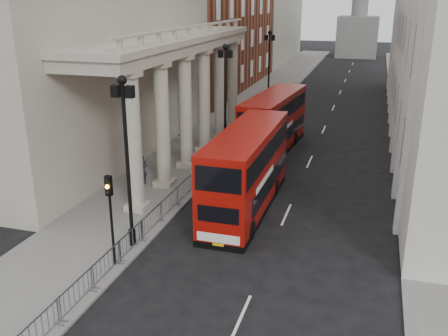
% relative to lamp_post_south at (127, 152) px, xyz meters
% --- Properties ---
extents(ground, '(260.00, 260.00, 0.00)m').
position_rel_lamp_post_south_xyz_m(ground, '(0.60, -4.00, -4.91)').
color(ground, black).
rests_on(ground, ground).
extents(sidewalk_west, '(6.00, 140.00, 0.12)m').
position_rel_lamp_post_south_xyz_m(sidewalk_west, '(-2.40, 26.00, -4.85)').
color(sidewalk_west, slate).
rests_on(sidewalk_west, ground).
extents(sidewalk_east, '(3.00, 140.00, 0.12)m').
position_rel_lamp_post_south_xyz_m(sidewalk_east, '(14.10, 26.00, -4.85)').
color(sidewalk_east, slate).
rests_on(sidewalk_east, ground).
extents(kerb, '(0.20, 140.00, 0.14)m').
position_rel_lamp_post_south_xyz_m(kerb, '(0.55, 26.00, -4.84)').
color(kerb, slate).
rests_on(kerb, ground).
extents(portico_building, '(9.00, 28.00, 12.00)m').
position_rel_lamp_post_south_xyz_m(portico_building, '(-9.90, 14.00, 1.09)').
color(portico_building, '#9D9684').
rests_on(portico_building, ground).
extents(brick_building, '(9.00, 32.00, 22.00)m').
position_rel_lamp_post_south_xyz_m(brick_building, '(-9.90, 44.00, 6.09)').
color(brick_building, brown).
rests_on(brick_building, ground).
extents(west_building_far, '(9.00, 30.00, 20.00)m').
position_rel_lamp_post_south_xyz_m(west_building_far, '(-9.90, 76.00, 5.09)').
color(west_building_far, '#9D9684').
rests_on(west_building_far, ground).
extents(lamp_post_south, '(1.05, 0.44, 8.32)m').
position_rel_lamp_post_south_xyz_m(lamp_post_south, '(0.00, 0.00, 0.00)').
color(lamp_post_south, black).
rests_on(lamp_post_south, sidewalk_west).
extents(lamp_post_mid, '(1.05, 0.44, 8.32)m').
position_rel_lamp_post_south_xyz_m(lamp_post_mid, '(0.00, 16.00, 0.00)').
color(lamp_post_mid, black).
rests_on(lamp_post_mid, sidewalk_west).
extents(lamp_post_north, '(1.05, 0.44, 8.32)m').
position_rel_lamp_post_south_xyz_m(lamp_post_north, '(0.00, 32.00, 0.00)').
color(lamp_post_north, black).
rests_on(lamp_post_north, sidewalk_west).
extents(traffic_light, '(0.28, 0.33, 4.30)m').
position_rel_lamp_post_south_xyz_m(traffic_light, '(0.10, -2.02, -1.80)').
color(traffic_light, black).
rests_on(traffic_light, sidewalk_west).
extents(crowd_barriers, '(0.50, 18.75, 1.10)m').
position_rel_lamp_post_south_xyz_m(crowd_barriers, '(0.25, -1.77, -4.24)').
color(crowd_barriers, gray).
rests_on(crowd_barriers, sidewalk_west).
extents(bus_near, '(2.69, 10.87, 4.69)m').
position_rel_lamp_post_south_xyz_m(bus_near, '(4.20, 6.21, -2.46)').
color(bus_near, '#980D07').
rests_on(bus_near, ground).
extents(bus_far, '(3.50, 10.78, 4.57)m').
position_rel_lamp_post_south_xyz_m(bus_far, '(3.39, 17.92, -2.52)').
color(bus_far, '#980D07').
rests_on(bus_far, ground).
extents(pedestrian_a, '(0.71, 0.48, 1.91)m').
position_rel_lamp_post_south_xyz_m(pedestrian_a, '(-3.23, 7.94, -3.84)').
color(pedestrian_a, black).
rests_on(pedestrian_a, sidewalk_west).
extents(pedestrian_b, '(1.02, 0.89, 1.78)m').
position_rel_lamp_post_south_xyz_m(pedestrian_b, '(-3.74, 16.62, -3.90)').
color(pedestrian_b, black).
rests_on(pedestrian_b, sidewalk_west).
extents(pedestrian_c, '(1.00, 0.82, 1.77)m').
position_rel_lamp_post_south_xyz_m(pedestrian_c, '(-3.39, 12.21, -3.91)').
color(pedestrian_c, black).
rests_on(pedestrian_c, sidewalk_west).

